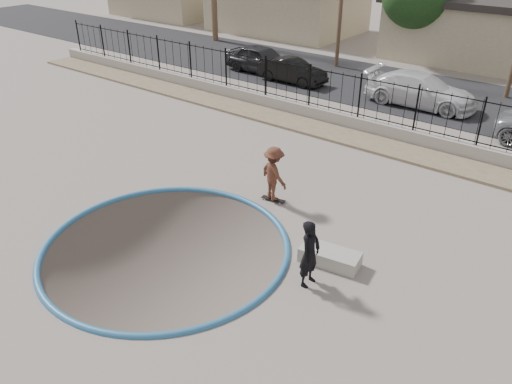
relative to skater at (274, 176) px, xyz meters
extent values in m
cube|color=gray|center=(-0.82, 9.00, -2.00)|extent=(120.00, 120.00, 2.20)
torus|color=#2B638D|center=(-0.82, -4.00, -0.90)|extent=(7.04, 7.04, 0.20)
cube|color=#948161|center=(-0.82, 6.20, -0.85)|extent=(42.00, 1.60, 0.11)
cube|color=gray|center=(-0.82, 7.30, -0.60)|extent=(42.00, 0.45, 0.60)
cube|color=black|center=(-0.82, 7.30, -0.18)|extent=(40.00, 0.04, 0.03)
cube|color=black|center=(-0.82, 7.30, 1.40)|extent=(40.00, 0.04, 0.04)
cube|color=black|center=(-0.82, 14.00, -0.88)|extent=(90.00, 8.00, 0.04)
cube|color=tan|center=(-15.82, 23.50, 0.85)|extent=(11.00, 8.00, 3.50)
cube|color=tan|center=(-0.82, 23.50, 0.85)|extent=(10.00, 8.00, 3.50)
cylinder|color=#473323|center=(-3.82, 20.00, 0.60)|extent=(0.34, 0.34, 3.00)
imported|color=brown|center=(0.00, 0.00, 0.00)|extent=(1.32, 1.01, 1.80)
cube|color=black|center=(0.00, 0.00, -0.84)|extent=(0.84, 0.33, 0.02)
cylinder|color=silver|center=(-0.26, -0.12, -0.87)|extent=(0.06, 0.04, 0.05)
cylinder|color=silver|center=(-0.29, 0.03, -0.87)|extent=(0.06, 0.04, 0.05)
cylinder|color=silver|center=(0.29, -0.03, -0.87)|extent=(0.06, 0.04, 0.05)
cylinder|color=silver|center=(0.26, 0.12, -0.87)|extent=(0.06, 0.04, 0.05)
imported|color=black|center=(3.18, -2.86, 0.01)|extent=(0.45, 0.67, 1.82)
cube|color=#A19B8F|center=(3.18, -1.79, -0.70)|extent=(1.69, 0.94, 0.40)
imported|color=black|center=(-9.61, 12.00, -0.08)|extent=(4.67, 1.97, 1.58)
imported|color=black|center=(-7.03, 11.42, -0.22)|extent=(3.95, 1.38, 1.30)
imported|color=white|center=(0.11, 12.00, -0.09)|extent=(5.41, 2.28, 1.56)
camera|label=1|loc=(8.27, -11.57, 7.26)|focal=35.00mm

